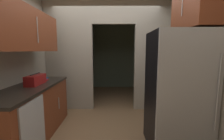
# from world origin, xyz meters

# --- Properties ---
(ground) EXTENTS (20.00, 20.00, 0.00)m
(ground) POSITION_xyz_m (0.00, 0.00, 0.00)
(ground) COLOR brown
(kitchen_partition) EXTENTS (3.01, 0.12, 2.75)m
(kitchen_partition) POSITION_xyz_m (-0.06, 1.29, 1.49)
(kitchen_partition) COLOR #ADA899
(kitchen_partition) RESTS_ON ground
(adjoining_room_shell) EXTENTS (3.01, 2.38, 2.75)m
(adjoining_room_shell) POSITION_xyz_m (0.00, 2.91, 1.37)
(adjoining_room_shell) COLOR slate
(adjoining_room_shell) RESTS_ON ground
(refrigerator) EXTENTS (0.79, 0.75, 1.74)m
(refrigerator) POSITION_xyz_m (1.09, -0.25, 0.87)
(refrigerator) COLOR black
(refrigerator) RESTS_ON ground
(lower_cabinet_run) EXTENTS (0.63, 1.83, 0.90)m
(lower_cabinet_run) POSITION_xyz_m (-1.19, -0.05, 0.45)
(lower_cabinet_run) COLOR brown
(lower_cabinet_run) RESTS_ON ground
(dishwasher) EXTENTS (0.02, 0.56, 0.84)m
(dishwasher) POSITION_xyz_m (-0.89, -0.56, 0.42)
(dishwasher) COLOR #B7BABC
(dishwasher) RESTS_ON ground
(upper_cabinet_counterside) EXTENTS (0.36, 1.65, 0.65)m
(upper_cabinet_counterside) POSITION_xyz_m (-1.19, -0.05, 1.79)
(upper_cabinet_counterside) COLOR brown
(boombox) EXTENTS (0.19, 0.42, 0.19)m
(boombox) POSITION_xyz_m (-1.16, 0.08, 0.98)
(boombox) COLOR maroon
(boombox) RESTS_ON lower_cabinet_run
(book_stack) EXTENTS (0.14, 0.17, 0.05)m
(book_stack) POSITION_xyz_m (-1.18, 0.43, 0.92)
(book_stack) COLOR red
(book_stack) RESTS_ON lower_cabinet_run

